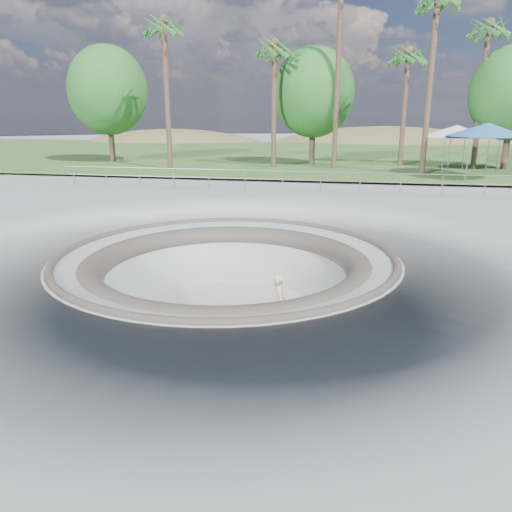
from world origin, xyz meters
name	(u,v)px	position (x,y,z in m)	size (l,w,h in m)	color
ground	(226,255)	(0.00, 0.00, 0.00)	(180.00, 180.00, 0.00)	#A2A29D
skate_bowl	(227,311)	(0.00, 0.00, -1.83)	(14.00, 14.00, 4.10)	#A2A29D
grass_strip	(315,155)	(0.00, 34.00, 0.22)	(180.00, 36.00, 0.12)	#395D25
distant_hills	(353,194)	(3.78, 57.17, -7.02)	(103.20, 45.00, 28.60)	brown
safety_railing	(282,180)	(0.00, 12.00, 0.69)	(25.00, 0.06, 1.03)	gray
skateboard	(279,329)	(1.78, -1.02, -1.83)	(0.83, 0.45, 0.08)	olive
skater	(279,302)	(1.78, -1.02, -1.00)	(0.59, 0.39, 1.63)	beige
canopy_white	(456,131)	(9.90, 20.25, 2.96)	(5.78, 5.78, 3.06)	gray
canopy_blue	(487,130)	(11.17, 18.00, 3.13)	(6.35, 6.35, 3.25)	gray
palm_a	(164,30)	(-8.98, 19.45, 9.23)	(2.60, 2.60, 10.45)	brown
palm_b	(274,51)	(-2.06, 21.86, 8.09)	(2.60, 2.60, 9.22)	brown
palm_d	(408,58)	(6.98, 24.62, 7.73)	(2.60, 2.60, 8.84)	brown
palm_e	(437,5)	(7.92, 19.46, 10.13)	(2.60, 2.60, 11.43)	brown
palm_f	(489,33)	(11.85, 23.57, 9.09)	(2.60, 2.60, 10.30)	brown
bushy_tree_left	(108,90)	(-15.41, 23.68, 5.71)	(6.19, 5.63, 8.93)	brown
bushy_tree_mid	(314,93)	(0.47, 24.43, 5.48)	(5.93, 5.39, 8.55)	brown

